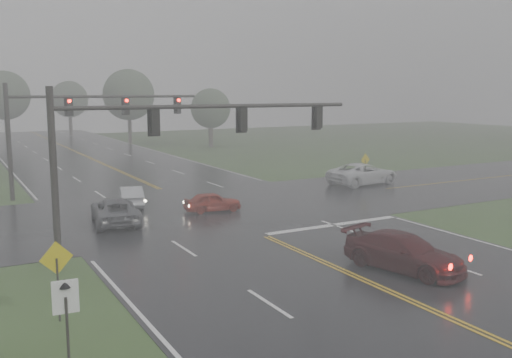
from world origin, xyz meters
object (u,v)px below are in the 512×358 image
sedan_red (213,212)px  pickup_white (363,184)px  sedan_silver (131,206)px  signal_gantry_far (72,117)px  sedan_maroon (403,270)px  car_grey (116,224)px  signal_gantry_near (160,137)px

sedan_red → pickup_white: 15.15m
sedan_silver → sedan_red: bearing=145.7°
pickup_white → signal_gantry_far: signal_gantry_far is taller
sedan_maroon → signal_gantry_far: 26.17m
sedan_maroon → car_grey: 16.23m
sedan_red → sedan_silver: (-3.90, 4.05, 0.00)m
sedan_red → signal_gantry_near: size_ratio=0.24×
sedan_silver → car_grey: bearing=75.1°
sedan_red → pickup_white: size_ratio=0.58×
sedan_red → signal_gantry_far: 12.89m
sedan_red → sedan_silver: sedan_silver is taller
pickup_white → signal_gantry_near: signal_gantry_near is taller
car_grey → pickup_white: size_ratio=0.85×
sedan_red → signal_gantry_near: signal_gantry_near is taller
signal_gantry_near → signal_gantry_far: size_ratio=1.08×
sedan_maroon → sedan_red: (-2.10, 14.34, 0.00)m
sedan_maroon → pickup_white: pickup_white is taller
car_grey → signal_gantry_near: signal_gantry_near is taller
sedan_maroon → sedan_silver: bearing=92.7°
signal_gantry_near → sedan_silver: bearing=80.4°
car_grey → pickup_white: 21.18m
sedan_red → signal_gantry_far: (-6.22, 9.86, 5.51)m
signal_gantry_near → car_grey: bearing=92.3°
sedan_maroon → sedan_red: 14.50m
sedan_silver → signal_gantry_far: (-2.32, 5.80, 5.51)m
sedan_maroon → signal_gantry_far: signal_gantry_far is taller
sedan_red → signal_gantry_far: size_ratio=0.26×
sedan_silver → sedan_maroon: bearing=119.8°
car_grey → signal_gantry_far: size_ratio=0.38×
pickup_white → sedan_maroon: bearing=138.6°
pickup_white → signal_gantry_near: 23.88m
sedan_maroon → car_grey: bearing=105.0°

